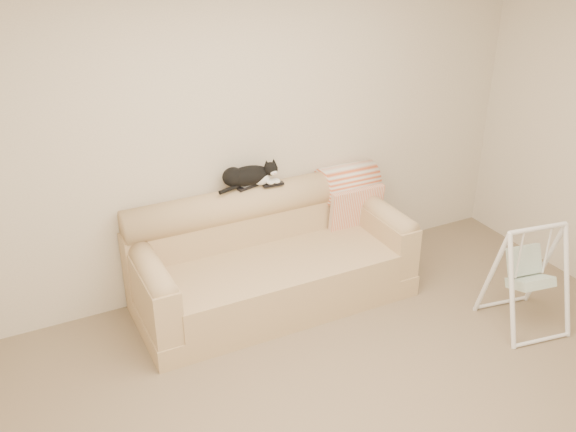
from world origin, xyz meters
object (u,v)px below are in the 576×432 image
at_px(baby_swing, 528,276).
at_px(remote_a, 248,187).
at_px(remote_b, 273,184).
at_px(tuxedo_cat, 249,176).
at_px(sofa, 270,260).

bearing_deg(baby_swing, remote_a, 138.93).
relative_size(remote_b, baby_swing, 0.20).
relative_size(tuxedo_cat, baby_swing, 0.62).
height_order(sofa, baby_swing, sofa).
xyz_separation_m(remote_b, baby_swing, (1.45, -1.39, -0.49)).
height_order(tuxedo_cat, baby_swing, tuxedo_cat).
distance_m(sofa, baby_swing, 1.98).
xyz_separation_m(remote_a, tuxedo_cat, (0.01, 0.01, 0.09)).
xyz_separation_m(remote_a, remote_b, (0.20, -0.05, -0.00)).
relative_size(remote_a, remote_b, 1.08).
bearing_deg(remote_b, sofa, -123.82).
xyz_separation_m(sofa, remote_b, (0.13, 0.20, 0.56)).
bearing_deg(baby_swing, tuxedo_cat, 138.53).
relative_size(sofa, tuxedo_cat, 4.22).
distance_m(sofa, tuxedo_cat, 0.70).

